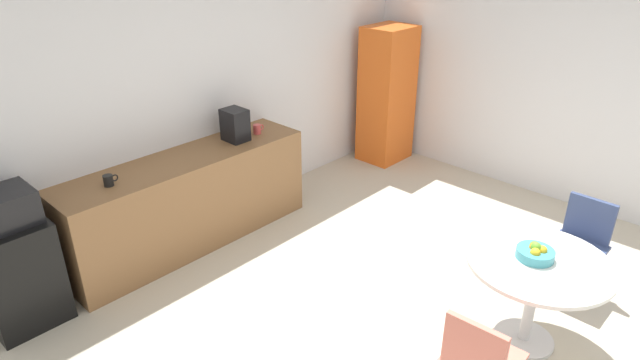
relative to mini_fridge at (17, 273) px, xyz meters
The scene contains 13 objects.
ground_plane 3.34m from the mini_fridge, 53.08° to the right, with size 6.00×6.00×0.00m, color beige.
wall_back 2.20m from the mini_fridge, ahead, with size 6.00×0.10×2.60m, color silver.
wall_side_right 5.72m from the mini_fridge, 27.97° to the right, with size 0.10×6.00×2.60m, color silver.
counter_block 1.58m from the mini_fridge, ahead, with size 2.45×0.60×0.90m, color brown.
mini_fridge is the anchor object (origin of this frame).
locker_cabinet 4.56m from the mini_fridge, ahead, with size 0.60×0.50×1.72m, color orange.
round_table 3.90m from the mini_fridge, 50.59° to the right, with size 1.01×1.01×0.73m.
chair_navy 4.54m from the mini_fridge, 41.58° to the right, with size 0.42×0.42×0.83m.
chair_coral 3.43m from the mini_fridge, 63.15° to the right, with size 0.44×0.44×0.83m.
fruit_bowl 3.88m from the mini_fridge, 50.08° to the right, with size 0.26×0.26×0.13m.
mug_white 2.51m from the mini_fridge, ahead, with size 0.13×0.08×0.09m.
mug_green 0.97m from the mini_fridge, ahead, with size 0.13×0.08×0.09m.
coffee_maker 2.27m from the mini_fridge, ahead, with size 0.20×0.24×0.32m, color black.
Camera 1 is at (-2.88, -1.40, 2.90)m, focal length 30.30 mm.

